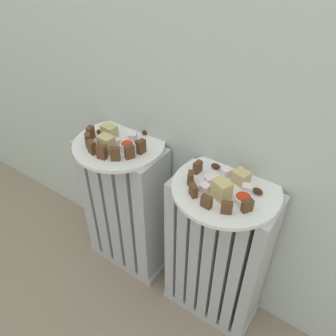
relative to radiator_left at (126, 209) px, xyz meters
The scene contains 39 objects.
ground_plane 0.44m from the radiator_left, 55.70° to the right, with size 6.00×6.00×0.00m, color gray.
radiator_left is the anchor object (origin of this frame).
radiator_right 0.38m from the radiator_left, ahead, with size 0.32×0.15×0.56m.
plate_left 0.29m from the radiator_left, ahead, with size 0.30×0.30×0.01m, color white.
plate_right 0.48m from the radiator_left, ahead, with size 0.30×0.30×0.01m, color white.
dark_cake_slice_left_0 0.33m from the radiator_left, 159.09° to the right, with size 0.03×0.02×0.04m, color #56351E.
dark_cake_slice_left_1 0.33m from the radiator_left, 132.93° to the right, with size 0.03×0.02×0.04m, color #56351E.
dark_cake_slice_left_2 0.33m from the radiator_left, 106.77° to the right, with size 0.03×0.02×0.04m, color #56351E.
dark_cake_slice_left_3 0.33m from the radiator_left, 80.61° to the right, with size 0.03×0.02×0.04m, color #56351E.
dark_cake_slice_left_4 0.33m from the radiator_left, 54.45° to the right, with size 0.03×0.02×0.04m, color #56351E.
dark_cake_slice_left_5 0.33m from the radiator_left, 28.29° to the right, with size 0.03×0.02×0.04m, color #56351E.
dark_cake_slice_left_6 0.33m from the radiator_left, ahead, with size 0.03×0.02×0.04m, color #56351E.
marble_cake_slice_left_0 0.32m from the radiator_left, behind, with size 0.05×0.03×0.05m, color tan.
marble_cake_slice_left_1 0.33m from the radiator_left, 90.05° to the right, with size 0.05×0.03×0.05m, color tan.
turkish_delight_left_0 0.31m from the radiator_left, 49.95° to the left, with size 0.03×0.03×0.03m, color white.
turkish_delight_left_1 0.31m from the radiator_left, 126.95° to the right, with size 0.02×0.02×0.02m, color white.
turkish_delight_left_2 0.31m from the radiator_left, 77.30° to the right, with size 0.02×0.02×0.02m, color white.
medjool_date_left_0 0.32m from the radiator_left, behind, with size 0.02×0.02×0.02m, color #3D1E0F.
medjool_date_left_1 0.31m from the radiator_left, 25.24° to the left, with size 0.03×0.02×0.02m, color #3D1E0F.
medjool_date_left_2 0.32m from the radiator_left, 152.22° to the left, with size 0.03×0.02×0.02m, color #3D1E0F.
medjool_date_left_3 0.32m from the radiator_left, 66.15° to the left, with size 0.03×0.02×0.02m, color #3D1E0F.
jam_bowl_left 0.32m from the radiator_left, 18.69° to the right, with size 0.05×0.05×0.02m.
dark_cake_slice_right_0 0.42m from the radiator_left, ahead, with size 0.03×0.02×0.03m, color #56351E.
dark_cake_slice_right_1 0.43m from the radiator_left, ahead, with size 0.03×0.02×0.03m, color #56351E.
dark_cake_slice_right_2 0.46m from the radiator_left, 13.77° to the right, with size 0.03×0.02×0.03m, color #56351E.
dark_cake_slice_right_3 0.50m from the radiator_left, 14.59° to the right, with size 0.03×0.02×0.03m, color #56351E.
dark_cake_slice_right_4 0.54m from the radiator_left, 11.68° to the right, with size 0.03×0.02×0.03m, color #56351E.
dark_cake_slice_right_5 0.56m from the radiator_left, ahead, with size 0.03×0.02×0.03m, color #56351E.
marble_cake_slice_right_0 0.51m from the radiator_left, ahead, with size 0.05×0.04×0.05m, color tan.
marble_cake_slice_right_1 0.52m from the radiator_left, ahead, with size 0.04×0.04×0.04m, color tan.
turkish_delight_right_0 0.53m from the radiator_left, ahead, with size 0.02×0.02×0.02m, color white.
turkish_delight_right_1 0.46m from the radiator_left, ahead, with size 0.02×0.02×0.02m, color white.
turkish_delight_right_2 0.48m from the radiator_left, ahead, with size 0.02×0.02×0.02m, color white.
turkish_delight_right_3 0.46m from the radiator_left, ahead, with size 0.02×0.02×0.02m, color white.
medjool_date_right_0 0.55m from the radiator_left, ahead, with size 0.03×0.02×0.02m, color #3D1E0F.
medjool_date_right_1 0.44m from the radiator_left, ahead, with size 0.03×0.02×0.01m, color #3D1E0F.
medjool_date_right_2 0.51m from the radiator_left, 13.11° to the left, with size 0.03×0.01×0.01m, color #3D1E0F.
jam_bowl_right 0.54m from the radiator_left, ahead, with size 0.05×0.05×0.02m.
fork 0.49m from the radiator_left, ahead, with size 0.04×0.09×0.00m.
Camera 1 is at (0.44, -0.37, 1.16)m, focal length 35.57 mm.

